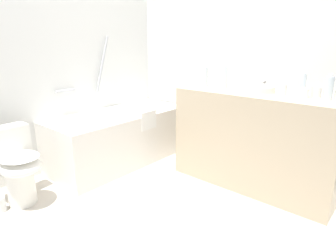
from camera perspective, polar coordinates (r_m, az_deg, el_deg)
The scene contains 15 objects.
ground_plane at distance 2.36m, azimuth -5.72°, elevation -17.99°, with size 3.98×3.98×0.00m, color beige.
wall_back_tiled at distance 3.14m, azimuth -24.77°, elevation 11.76°, with size 3.38×0.10×2.31m, color silver.
wall_right_mirror at distance 3.20m, azimuth 14.49°, elevation 12.78°, with size 0.10×3.11×2.31m, color silver.
bathtub at distance 3.31m, azimuth -9.58°, elevation -1.84°, with size 1.61×0.71×1.40m.
toilet at distance 2.72m, azimuth -28.31°, elevation -6.80°, with size 0.37×0.50×0.66m.
vanity_counter at distance 2.84m, azimuth 17.40°, elevation -2.47°, with size 0.63×1.48×0.90m, color tan.
sink_basin at distance 2.74m, azimuth 17.07°, elevation 7.22°, with size 0.35×0.35×0.05m, color white.
sink_faucet at distance 2.93m, azimuth 18.73°, elevation 7.80°, with size 0.13×0.15×0.08m.
water_bottle_0 at distance 2.66m, azimuth 25.36°, elevation 7.61°, with size 0.06×0.06×0.21m.
water_bottle_1 at distance 2.55m, azimuth 29.63°, elevation 6.68°, with size 0.07×0.07×0.20m.
water_bottle_2 at distance 2.98m, azimuth 7.32°, elevation 9.82°, with size 0.07×0.07×0.21m.
water_bottle_3 at distance 2.91m, azimuth 11.04°, elevation 9.73°, with size 0.07×0.07×0.23m.
drinking_glass_0 at distance 2.64m, azimuth 27.69°, elevation 6.09°, with size 0.07×0.07×0.09m, color white.
drinking_glass_1 at distance 2.69m, azimuth 22.05°, elevation 6.92°, with size 0.07×0.07×0.09m, color white.
drinking_glass_2 at distance 2.59m, azimuth 25.81°, elevation 6.04°, with size 0.06×0.06×0.08m, color white.
Camera 1 is at (-1.32, -1.44, 1.33)m, focal length 30.31 mm.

